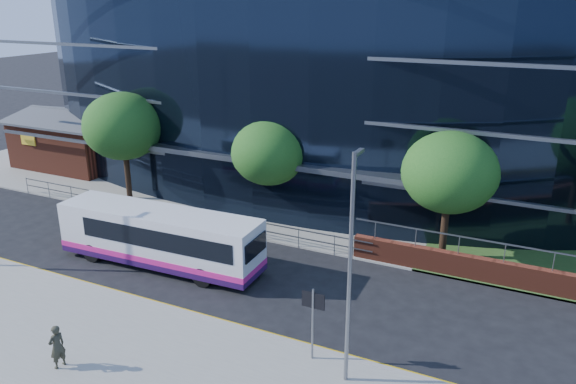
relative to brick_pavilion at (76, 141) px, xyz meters
The scene contains 16 objects.
ground 25.88m from the brick_pavilion, 31.53° to the right, with size 200.00×200.00×0.00m, color black.
pavement_near 28.80m from the brick_pavilion, 40.06° to the right, with size 80.00×8.00×0.15m, color gray.
kerb 26.41m from the brick_pavilion, 33.38° to the right, with size 80.00×0.25×0.16m, color gray.
yellow_line_outer 26.31m from the brick_pavilion, 33.02° to the right, with size 80.00×0.08×0.01m, color gold.
yellow_line_inner 26.23m from the brick_pavilion, 32.74° to the right, with size 80.00×0.08×0.01m, color gold.
far_forecourt 16.30m from the brick_pavilion, ahead, with size 50.00×8.00×0.10m, color gray.
glass_office 20.37m from the brick_pavilion, 22.21° to the left, with size 44.00×23.10×16.00m.
brick_pavilion is the anchor object (origin of this frame).
guard_railings 15.48m from the brick_pavilion, 24.90° to the right, with size 24.00×0.05×1.10m.
street_sign 30.49m from the brick_pavilion, 29.65° to the right, with size 0.85×0.09×2.80m.
tree_far_a 10.48m from the brick_pavilion, 26.55° to the right, with size 4.95×4.95×6.98m.
tree_far_b 19.55m from the brick_pavilion, 11.88° to the right, with size 4.29×4.29×6.05m.
tree_far_c 29.46m from the brick_pavilion, ahead, with size 4.62×4.62×6.51m.
streetlight_east 32.19m from the brick_pavilion, 29.24° to the right, with size 0.15×0.77×8.00m.
city_bus 20.24m from the brick_pavilion, 33.61° to the right, with size 10.51×2.77×2.82m.
pedestrian_b 26.98m from the brick_pavilion, 46.08° to the right, with size 0.60×0.39×1.64m, color #343324.
Camera 1 is at (11.17, -17.40, 12.44)m, focal length 35.00 mm.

